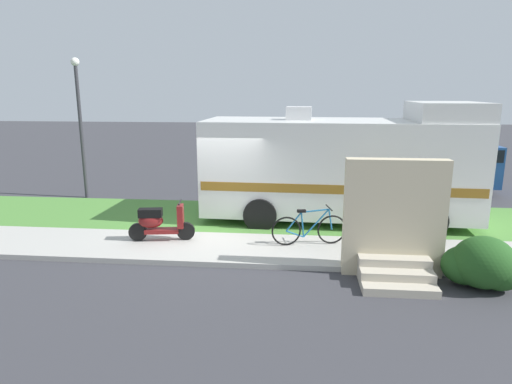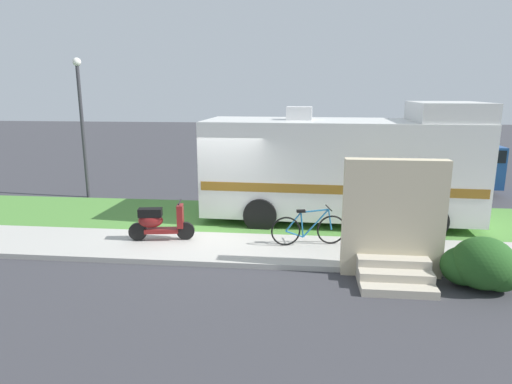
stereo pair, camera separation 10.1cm
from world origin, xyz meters
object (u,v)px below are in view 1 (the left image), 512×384
scooter (159,222)px  bottle_green (421,252)px  bicycle (309,229)px  street_lamp_post (80,116)px  pickup_truck_near (432,165)px  motorhome_rv (342,166)px

scooter → bottle_green: size_ratio=6.01×
scooter → bicycle: 3.63m
street_lamp_post → scooter: bearing=-48.0°
scooter → bottle_green: scooter is taller
pickup_truck_near → bottle_green: size_ratio=21.11×
scooter → street_lamp_post: 6.49m
scooter → street_lamp_post: (-4.07, 4.52, 2.27)m
motorhome_rv → street_lamp_post: street_lamp_post is taller
bicycle → pickup_truck_near: 8.36m
scooter → street_lamp_post: size_ratio=0.34×
motorhome_rv → bicycle: (-0.93, -2.46, -1.10)m
bicycle → bottle_green: 2.52m
street_lamp_post → motorhome_rv: bearing=-13.1°
scooter → bicycle: size_ratio=0.90×
street_lamp_post → pickup_truck_near: bearing=10.9°
bicycle → pickup_truck_near: (4.73, 6.88, 0.44)m
motorhome_rv → scooter: 5.31m
motorhome_rv → scooter: size_ratio=4.74×
motorhome_rv → bottle_green: bearing=-63.7°
bottle_green → scooter: bearing=174.8°
bicycle → pickup_truck_near: size_ratio=0.32×
motorhome_rv → street_lamp_post: bearing=166.9°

